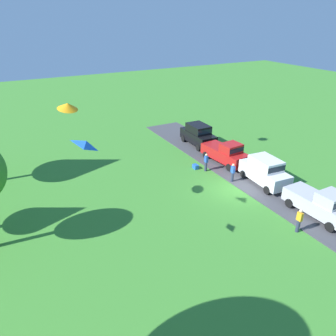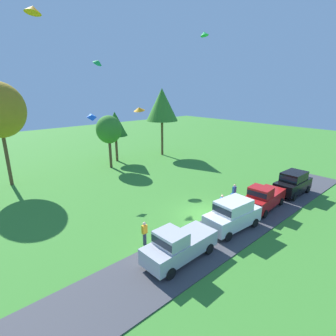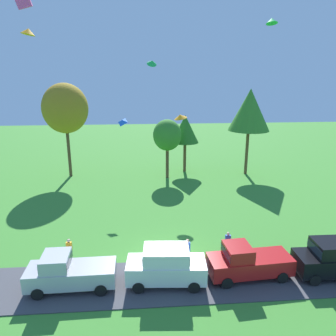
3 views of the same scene
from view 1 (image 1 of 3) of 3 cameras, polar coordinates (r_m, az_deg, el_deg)
name	(u,v)px [view 1 (image 1 of 3)]	position (r m, az deg, el deg)	size (l,w,h in m)	color
ground_plane	(233,190)	(27.32, 11.29, -3.76)	(120.00, 120.00, 0.00)	#3D842D
pavement_strip	(259,182)	(28.97, 15.51, -2.39)	(36.00, 4.40, 0.06)	#424247
car_pickup_near_entrance	(322,204)	(25.23, 25.21, -5.63)	(5.03, 2.12, 2.14)	#B7B7BC
car_suv_mid_row	(265,170)	(28.30, 16.53, -0.35)	(4.72, 2.31, 2.28)	white
car_pickup_far_end	(226,153)	(31.50, 10.11, 2.63)	(5.13, 2.35, 2.14)	red
car_suv_by_flagpole	(198,134)	(35.59, 5.28, 5.94)	(4.63, 2.10, 2.28)	black
person_watching_sky	(299,220)	(23.17, 21.87, -8.48)	(0.36, 0.24, 1.71)	#2D334C
person_beside_suv	(206,162)	(29.79, 6.64, 1.02)	(0.36, 0.24, 1.71)	#2D334C
person_on_lawn	(233,173)	(28.16, 11.20, -0.81)	(0.36, 0.24, 1.71)	#2D334C
cooler_box	(196,167)	(30.41, 4.81, 0.23)	(0.56, 0.40, 0.40)	blue
kite_delta_high_left	(68,106)	(21.18, -17.10, 10.27)	(1.25, 1.25, 0.38)	orange
kite_diamond_near_flag	(87,143)	(16.01, -13.97, 4.17)	(0.72, 1.01, 0.26)	blue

